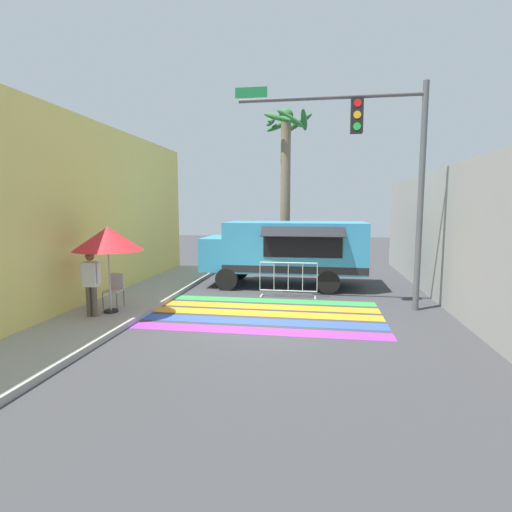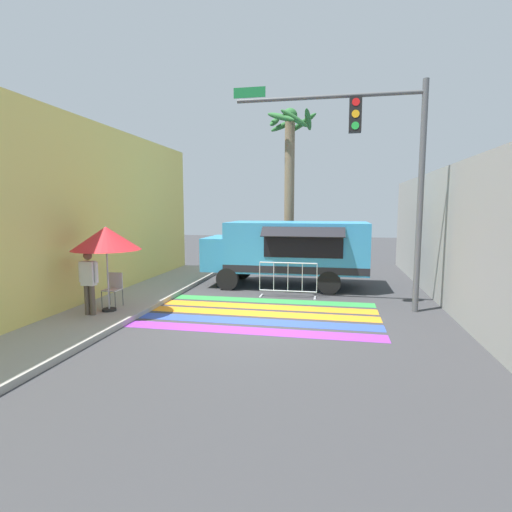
# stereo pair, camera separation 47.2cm
# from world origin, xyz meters

# --- Properties ---
(ground_plane) EXTENTS (60.00, 60.00, 0.00)m
(ground_plane) POSITION_xyz_m (0.00, 0.00, 0.00)
(ground_plane) COLOR #38383A
(sidewalk_left) EXTENTS (4.40, 16.00, 0.14)m
(sidewalk_left) POSITION_xyz_m (-5.11, 0.00, 0.07)
(sidewalk_left) COLOR #99968E
(sidewalk_left) RESTS_ON ground_plane
(building_left_facade) EXTENTS (0.25, 16.00, 5.32)m
(building_left_facade) POSITION_xyz_m (-5.03, 0.00, 2.66)
(building_left_facade) COLOR #E5D166
(building_left_facade) RESTS_ON ground_plane
(concrete_wall_right) EXTENTS (0.20, 16.00, 3.98)m
(concrete_wall_right) POSITION_xyz_m (5.11, 3.00, 1.99)
(concrete_wall_right) COLOR gray
(concrete_wall_right) RESTS_ON ground_plane
(crosswalk_painted) EXTENTS (6.40, 3.60, 0.01)m
(crosswalk_painted) POSITION_xyz_m (0.00, 0.61, 0.00)
(crosswalk_painted) COLOR purple
(crosswalk_painted) RESTS_ON ground_plane
(food_truck) EXTENTS (5.73, 2.82, 2.32)m
(food_truck) POSITION_xyz_m (0.25, 4.55, 1.38)
(food_truck) COLOR #338CBF
(food_truck) RESTS_ON ground_plane
(traffic_signal_pole) EXTENTS (5.14, 0.29, 6.14)m
(traffic_signal_pole) POSITION_xyz_m (3.14, 1.65, 4.25)
(traffic_signal_pole) COLOR #515456
(traffic_signal_pole) RESTS_ON ground_plane
(patio_umbrella) EXTENTS (1.75, 1.75, 2.21)m
(patio_umbrella) POSITION_xyz_m (-3.77, -0.35, 2.03)
(patio_umbrella) COLOR black
(patio_umbrella) RESTS_ON sidewalk_left
(folding_chair) EXTENTS (0.42, 0.42, 0.92)m
(folding_chair) POSITION_xyz_m (-3.92, 0.16, 0.69)
(folding_chair) COLOR #4C4C51
(folding_chair) RESTS_ON sidewalk_left
(vendor_person) EXTENTS (0.53, 0.21, 1.61)m
(vendor_person) POSITION_xyz_m (-4.02, -0.79, 1.04)
(vendor_person) COLOR brown
(vendor_person) RESTS_ON sidewalk_left
(barricade_front) EXTENTS (1.83, 0.44, 1.12)m
(barricade_front) POSITION_xyz_m (0.57, 2.73, 0.55)
(barricade_front) COLOR #B7BABF
(barricade_front) RESTS_ON ground_plane
(palm_tree) EXTENTS (2.15, 2.22, 6.94)m
(palm_tree) POSITION_xyz_m (0.08, 7.50, 4.49)
(palm_tree) COLOR #7A664C
(palm_tree) RESTS_ON ground_plane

